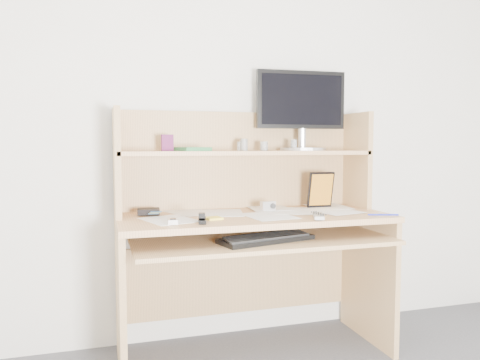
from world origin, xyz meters
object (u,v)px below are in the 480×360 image
object	(u,v)px
desk	(250,223)
monitor	(301,108)
keyboard	(266,238)
tv_remote	(318,216)
game_case	(321,190)

from	to	relation	value
desk	monitor	world-z (taller)	monitor
keyboard	tv_remote	size ratio (longest dim) A/B	2.95
tv_remote	monitor	world-z (taller)	monitor
desk	tv_remote	world-z (taller)	desk
monitor	desk	bearing A→B (deg)	-159.53
tv_remote	monitor	bearing A→B (deg)	100.24
game_case	tv_remote	bearing A→B (deg)	-115.61
desk	keyboard	size ratio (longest dim) A/B	2.84
desk	tv_remote	size ratio (longest dim) A/B	8.36
desk	monitor	size ratio (longest dim) A/B	2.66
desk	keyboard	bearing A→B (deg)	-91.89
desk	game_case	size ratio (longest dim) A/B	6.81
keyboard	monitor	size ratio (longest dim) A/B	0.94
keyboard	game_case	xyz separation A→B (m)	(0.44, 0.32, 0.19)
monitor	tv_remote	bearing A→B (deg)	-99.31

